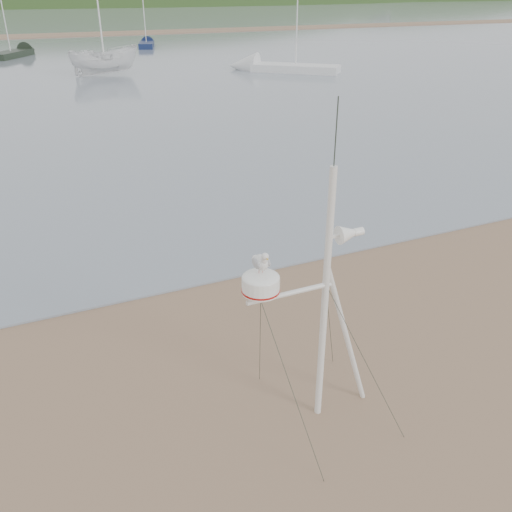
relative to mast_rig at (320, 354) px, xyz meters
name	(u,v)px	position (x,y,z in m)	size (l,w,h in m)	color
ground	(139,465)	(-2.48, 0.15, -1.06)	(560.00, 560.00, 0.00)	#7D5F48
hill_ridge	(49,58)	(16.04, 235.15, -20.75)	(620.00, 180.00, 80.00)	#1F3616
mast_rig	(320,354)	(0.00, 0.00, 0.00)	(1.94, 2.07, 4.37)	silver
boat_white	(102,38)	(3.46, 34.27, 1.33)	(1.77, 1.81, 4.70)	silver
sailboat_blue_far	(147,43)	(10.92, 52.36, -0.75)	(2.87, 5.57, 5.45)	#131F44
sailboat_white_near	(265,67)	(14.13, 31.54, -0.75)	(7.23, 6.77, 7.89)	silver
sailboat_dark_mid	(21,52)	(-1.06, 49.06, -0.75)	(4.80, 6.37, 6.49)	black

